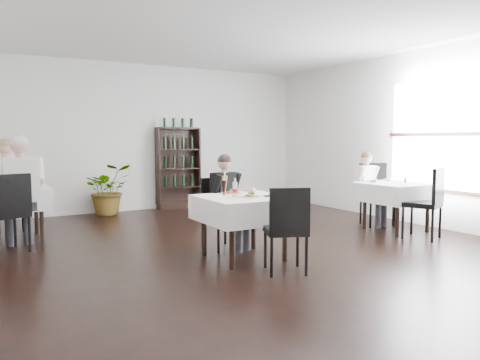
# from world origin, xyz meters

# --- Properties ---
(room_shell) EXTENTS (9.00, 9.00, 9.00)m
(room_shell) POSITION_xyz_m (0.00, 0.00, 1.50)
(room_shell) COLOR black
(room_shell) RESTS_ON ground
(window_right) EXTENTS (0.06, 2.30, 1.85)m
(window_right) POSITION_xyz_m (3.48, 0.00, 1.50)
(window_right) COLOR white
(window_right) RESTS_ON room_shell
(wine_shelf) EXTENTS (0.90, 0.28, 1.75)m
(wine_shelf) POSITION_xyz_m (0.60, 4.31, 0.85)
(wine_shelf) COLOR black
(wine_shelf) RESTS_ON ground
(main_table) EXTENTS (1.03, 1.03, 0.77)m
(main_table) POSITION_xyz_m (-0.30, 0.00, 0.62)
(main_table) COLOR black
(main_table) RESTS_ON ground
(left_table) EXTENTS (0.98, 0.98, 0.77)m
(left_table) POSITION_xyz_m (-2.70, 2.50, 0.62)
(left_table) COLOR black
(left_table) RESTS_ON ground
(right_table) EXTENTS (0.98, 0.98, 0.77)m
(right_table) POSITION_xyz_m (2.70, 0.30, 0.62)
(right_table) COLOR black
(right_table) RESTS_ON ground
(potted_tree) EXTENTS (0.93, 0.81, 0.99)m
(potted_tree) POSITION_xyz_m (-0.91, 4.20, 0.50)
(potted_tree) COLOR #2F6121
(potted_tree) RESTS_ON ground
(main_chair_far) EXTENTS (0.49, 0.49, 0.95)m
(main_chair_far) POSITION_xyz_m (-0.31, 0.67, 0.54)
(main_chair_far) COLOR black
(main_chair_far) RESTS_ON ground
(main_chair_near) EXTENTS (0.57, 0.57, 0.96)m
(main_chair_near) POSITION_xyz_m (-0.23, -0.82, 0.55)
(main_chair_near) COLOR black
(main_chair_near) RESTS_ON ground
(left_chair_far) EXTENTS (0.53, 0.53, 0.91)m
(left_chair_far) POSITION_xyz_m (-2.78, 3.30, 0.52)
(left_chair_far) COLOR black
(left_chair_far) RESTS_ON ground
(left_chair_near) EXTENTS (0.61, 0.61, 1.03)m
(left_chair_near) POSITION_xyz_m (-2.80, 1.70, 0.59)
(left_chair_near) COLOR black
(left_chair_near) RESTS_ON ground
(right_chair_far) EXTENTS (0.63, 0.63, 1.06)m
(right_chair_far) POSITION_xyz_m (2.82, 0.86, 0.61)
(right_chair_far) COLOR black
(right_chair_far) RESTS_ON ground
(right_chair_near) EXTENTS (0.63, 0.64, 1.05)m
(right_chair_near) POSITION_xyz_m (2.61, -0.38, 0.60)
(right_chair_near) COLOR black
(right_chair_near) RESTS_ON ground
(diner_main) EXTENTS (0.56, 0.59, 1.27)m
(diner_main) POSITION_xyz_m (-0.23, 0.53, 0.74)
(diner_main) COLOR #3A3940
(diner_main) RESTS_ON ground
(diner_left_far) EXTENTS (0.63, 0.67, 1.48)m
(diner_left_far) POSITION_xyz_m (-2.76, 3.01, 0.86)
(diner_left_far) COLOR #3A3940
(diner_left_far) RESTS_ON ground
(diner_left_near) EXTENTS (0.58, 0.58, 1.53)m
(diner_left_near) POSITION_xyz_m (-2.64, 1.86, 0.89)
(diner_left_near) COLOR #3A3940
(diner_left_near) RESTS_ON ground
(diner_right_far) EXTENTS (0.52, 0.54, 1.27)m
(diner_right_far) POSITION_xyz_m (2.64, 0.84, 0.74)
(diner_right_far) COLOR #3A3940
(diner_right_far) RESTS_ON ground
(plate_far) EXTENTS (0.30, 0.30, 0.07)m
(plate_far) POSITION_xyz_m (-0.31, 0.28, 0.79)
(plate_far) COLOR white
(plate_far) RESTS_ON main_table
(plate_near) EXTENTS (0.30, 0.30, 0.07)m
(plate_near) POSITION_xyz_m (-0.28, -0.14, 0.79)
(plate_near) COLOR white
(plate_near) RESTS_ON main_table
(pilsner_dark) EXTENTS (0.06, 0.06, 0.26)m
(pilsner_dark) POSITION_xyz_m (-0.58, -0.02, 0.88)
(pilsner_dark) COLOR black
(pilsner_dark) RESTS_ON main_table
(pilsner_lager) EXTENTS (0.07, 0.07, 0.31)m
(pilsner_lager) POSITION_xyz_m (-0.48, 0.15, 0.90)
(pilsner_lager) COLOR gold
(pilsner_lager) RESTS_ON main_table
(coke_bottle) EXTENTS (0.06, 0.06, 0.24)m
(coke_bottle) POSITION_xyz_m (-0.44, -0.02, 0.86)
(coke_bottle) COLOR silver
(coke_bottle) RESTS_ON main_table
(napkin_cutlery) EXTENTS (0.21, 0.19, 0.02)m
(napkin_cutlery) POSITION_xyz_m (-0.00, -0.16, 0.78)
(napkin_cutlery) COLOR black
(napkin_cutlery) RESTS_ON main_table
(pepper_mill) EXTENTS (0.04, 0.04, 0.09)m
(pepper_mill) POSITION_xyz_m (2.89, 0.29, 0.81)
(pepper_mill) COLOR black
(pepper_mill) RESTS_ON right_table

